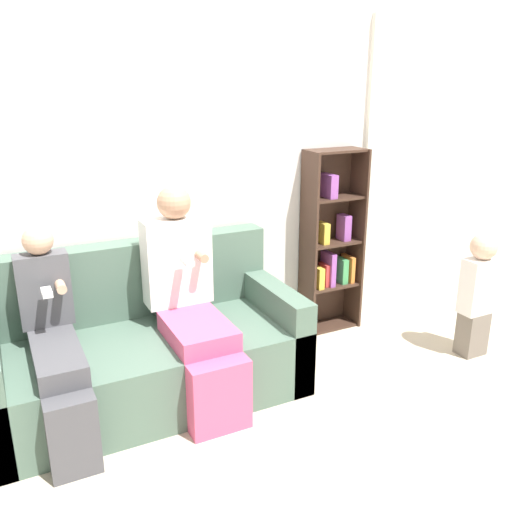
{
  "coord_description": "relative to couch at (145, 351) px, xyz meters",
  "views": [
    {
      "loc": [
        -0.8,
        -2.33,
        1.81
      ],
      "look_at": [
        0.65,
        0.56,
        0.76
      ],
      "focal_mm": 38.0,
      "sensor_mm": 36.0,
      "label": 1
    }
  ],
  "objects": [
    {
      "name": "ground_plane",
      "position": [
        0.1,
        -0.52,
        -0.28
      ],
      "size": [
        14.0,
        14.0,
        0.0
      ],
      "primitive_type": "plane",
      "color": "beige"
    },
    {
      "name": "back_wall",
      "position": [
        0.1,
        0.45,
        0.99
      ],
      "size": [
        10.0,
        0.06,
        2.55
      ],
      "color": "silver",
      "rests_on": "ground_plane"
    },
    {
      "name": "toddler_standing",
      "position": [
        2.14,
        -0.5,
        0.17
      ],
      "size": [
        0.23,
        0.18,
        0.86
      ],
      "color": "#70665B",
      "rests_on": "ground_plane"
    },
    {
      "name": "bookshelf",
      "position": [
        1.51,
        0.32,
        0.38
      ],
      "size": [
        0.43,
        0.23,
        1.35
      ],
      "color": "#3D281E",
      "rests_on": "ground_plane"
    },
    {
      "name": "couch",
      "position": [
        0.0,
        0.0,
        0.0
      ],
      "size": [
        1.79,
        0.84,
        0.88
      ],
      "color": "#4C6656",
      "rests_on": "ground_plane"
    },
    {
      "name": "child_seated",
      "position": [
        -0.5,
        -0.14,
        0.25
      ],
      "size": [
        0.28,
        0.8,
        1.08
      ],
      "color": "#47474C",
      "rests_on": "ground_plane"
    },
    {
      "name": "adult_seated",
      "position": [
        0.25,
        -0.1,
        0.34
      ],
      "size": [
        0.39,
        0.79,
        1.23
      ],
      "color": "#DB4C75",
      "rests_on": "ground_plane"
    },
    {
      "name": "curtain_panel",
      "position": [
        2.27,
        0.4,
        0.84
      ],
      "size": [
        0.86,
        0.04,
        2.25
      ],
      "color": "silver",
      "rests_on": "ground_plane"
    }
  ]
}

